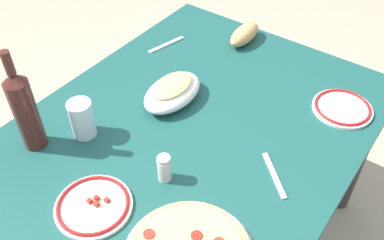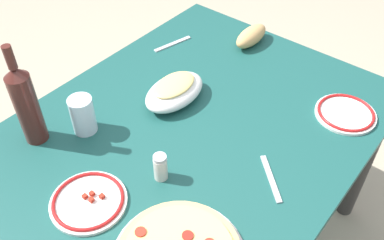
# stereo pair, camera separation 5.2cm
# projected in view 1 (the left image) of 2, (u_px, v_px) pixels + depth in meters

# --- Properties ---
(dining_table) EXTENTS (1.29, 0.99, 0.71)m
(dining_table) POSITION_uv_depth(u_px,v_px,m) (192.00, 149.00, 1.44)
(dining_table) COLOR #194C47
(dining_table) RESTS_ON ground
(baked_pasta_dish) EXTENTS (0.24, 0.15, 0.08)m
(baked_pasta_dish) POSITION_uv_depth(u_px,v_px,m) (172.00, 91.00, 1.44)
(baked_pasta_dish) COLOR white
(baked_pasta_dish) RESTS_ON dining_table
(wine_bottle) EXTENTS (0.07, 0.07, 0.34)m
(wine_bottle) POSITION_uv_depth(u_px,v_px,m) (25.00, 110.00, 1.22)
(wine_bottle) COLOR #471E19
(wine_bottle) RESTS_ON dining_table
(water_glass) EXTENTS (0.08, 0.08, 0.12)m
(water_glass) POSITION_uv_depth(u_px,v_px,m) (82.00, 119.00, 1.31)
(water_glass) COLOR silver
(water_glass) RESTS_ON dining_table
(side_plate_near) EXTENTS (0.20, 0.20, 0.02)m
(side_plate_near) POSITION_uv_depth(u_px,v_px,m) (342.00, 108.00, 1.42)
(side_plate_near) COLOR white
(side_plate_near) RESTS_ON dining_table
(side_plate_far) EXTENTS (0.21, 0.21, 0.02)m
(side_plate_far) POSITION_uv_depth(u_px,v_px,m) (93.00, 206.00, 1.14)
(side_plate_far) COLOR white
(side_plate_far) RESTS_ON dining_table
(bread_loaf) EXTENTS (0.18, 0.08, 0.07)m
(bread_loaf) POSITION_uv_depth(u_px,v_px,m) (244.00, 34.00, 1.71)
(bread_loaf) COLOR tan
(bread_loaf) RESTS_ON dining_table
(spice_shaker) EXTENTS (0.04, 0.04, 0.09)m
(spice_shaker) POSITION_uv_depth(u_px,v_px,m) (164.00, 168.00, 1.19)
(spice_shaker) COLOR silver
(spice_shaker) RESTS_ON dining_table
(fork_left) EXTENTS (0.13, 0.14, 0.00)m
(fork_left) POSITION_uv_depth(u_px,v_px,m) (274.00, 175.00, 1.22)
(fork_left) COLOR #B7B7BC
(fork_left) RESTS_ON dining_table
(fork_right) EXTENTS (0.17, 0.06, 0.00)m
(fork_right) POSITION_uv_depth(u_px,v_px,m) (166.00, 45.00, 1.71)
(fork_right) COLOR #B7B7BC
(fork_right) RESTS_ON dining_table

